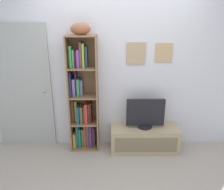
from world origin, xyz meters
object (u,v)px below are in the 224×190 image
at_px(tv_stand, 144,138).
at_px(door, 23,88).
at_px(bookshelf, 82,101).
at_px(football, 81,29).
at_px(television, 145,114).

xyz_separation_m(tv_stand, door, (-1.91, 0.19, 0.79)).
relative_size(bookshelf, football, 6.34).
relative_size(bookshelf, tv_stand, 1.69).
distance_m(bookshelf, television, 1.00).
height_order(tv_stand, door, door).
distance_m(bookshelf, football, 1.07).
xyz_separation_m(bookshelf, door, (-0.93, 0.08, 0.18)).
bearing_deg(tv_stand, television, 90.00).
bearing_deg(tv_stand, football, 175.88).
distance_m(tv_stand, television, 0.42).
distance_m(bookshelf, door, 0.95).
height_order(football, television, football).
height_order(television, door, door).
bearing_deg(bookshelf, door, 174.84).
height_order(bookshelf, television, bookshelf).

